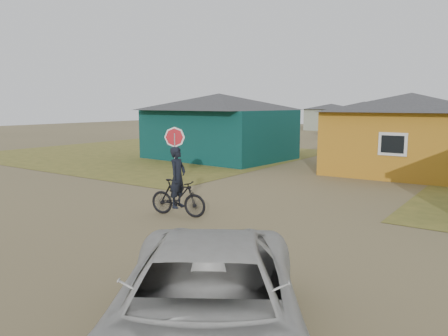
{
  "coord_description": "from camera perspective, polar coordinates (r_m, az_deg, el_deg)",
  "views": [
    {
      "loc": [
        7.28,
        -8.47,
        3.36
      ],
      "look_at": [
        -0.76,
        3.0,
        1.3
      ],
      "focal_mm": 35.0,
      "sensor_mm": 36.0,
      "label": 1
    }
  ],
  "objects": [
    {
      "name": "house_yellow",
      "position": [
        23.01,
        23.05,
        4.32
      ],
      "size": [
        7.72,
        6.76,
        3.9
      ],
      "color": "#BA7A1C",
      "rests_on": "ground"
    },
    {
      "name": "ground",
      "position": [
        11.66,
        -5.46,
        -8.42
      ],
      "size": [
        120.0,
        120.0,
        0.0
      ],
      "primitive_type": "plane",
      "color": "olive"
    },
    {
      "name": "vehicle",
      "position": [
        5.93,
        -2.35,
        -17.63
      ],
      "size": [
        5.09,
        5.96,
        1.52
      ],
      "primitive_type": "imported",
      "rotation": [
        0.0,
        0.0,
        0.57
      ],
      "color": "#BAB9B5",
      "rests_on": "ground"
    },
    {
      "name": "grass_nw",
      "position": [
        30.42,
        -9.65,
        1.91
      ],
      "size": [
        20.0,
        18.0,
        0.0
      ],
      "primitive_type": "cube",
      "color": "olive",
      "rests_on": "ground"
    },
    {
      "name": "house_pale_north",
      "position": [
        58.5,
        13.79,
        6.55
      ],
      "size": [
        6.28,
        5.81,
        3.4
      ],
      "color": "gray",
      "rests_on": "ground"
    },
    {
      "name": "house_pale_west",
      "position": [
        44.53,
        17.77,
        6.03
      ],
      "size": [
        7.04,
        6.15,
        3.6
      ],
      "color": "gray",
      "rests_on": "ground"
    },
    {
      "name": "house_teal",
      "position": [
        27.08,
        -0.65,
        5.6
      ],
      "size": [
        8.93,
        7.08,
        4.0
      ],
      "color": "#093231",
      "rests_on": "ground"
    },
    {
      "name": "stop_sign",
      "position": [
        17.29,
        -6.46,
        3.2
      ],
      "size": [
        0.8,
        0.18,
        2.48
      ],
      "color": "gray",
      "rests_on": "ground"
    },
    {
      "name": "cyclist",
      "position": [
        13.22,
        -6.04,
        -3.0
      ],
      "size": [
        1.92,
        0.86,
        2.1
      ],
      "color": "black",
      "rests_on": "ground"
    }
  ]
}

